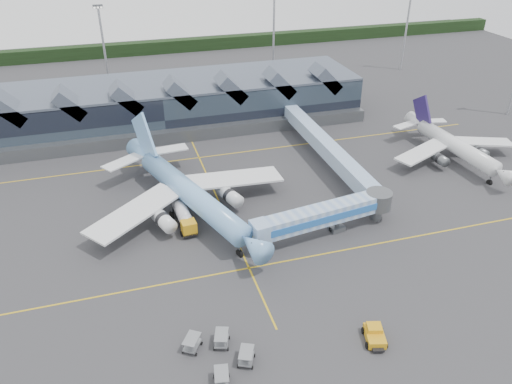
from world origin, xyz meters
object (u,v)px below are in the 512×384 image
object	(u,v)px
main_airliner	(187,191)
regional_jet	(453,144)
fuel_truck	(183,216)
pushback_tug	(375,335)
jet_bridge	(332,213)

from	to	relation	value
main_airliner	regional_jet	world-z (taller)	main_airliner
fuel_truck	pushback_tug	xyz separation A→B (m)	(17.06, -29.92, -0.86)
jet_bridge	fuel_truck	world-z (taller)	jet_bridge
regional_jet	pushback_tug	size ratio (longest dim) A/B	7.02
jet_bridge	fuel_truck	xyz separation A→B (m)	(-21.21, 8.40, -1.80)
regional_jet	pushback_tug	world-z (taller)	regional_jet
jet_bridge	pushback_tug	world-z (taller)	jet_bridge
fuel_truck	main_airliner	bearing A→B (deg)	66.19
pushback_tug	main_airliner	bearing A→B (deg)	130.32
regional_jet	fuel_truck	xyz separation A→B (m)	(-54.03, -8.03, -1.55)
regional_jet	pushback_tug	xyz separation A→B (m)	(-36.97, -37.96, -2.41)
regional_jet	jet_bridge	distance (m)	36.71
main_airliner	regional_jet	bearing A→B (deg)	-14.94
jet_bridge	pushback_tug	xyz separation A→B (m)	(-4.15, -21.52, -2.67)
main_airliner	pushback_tug	size ratio (longest dim) A/B	9.44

